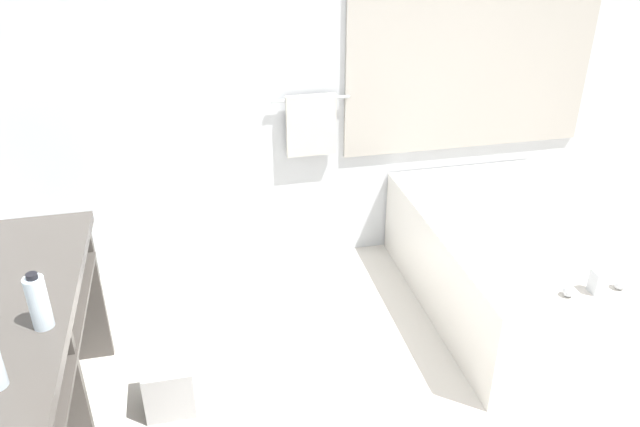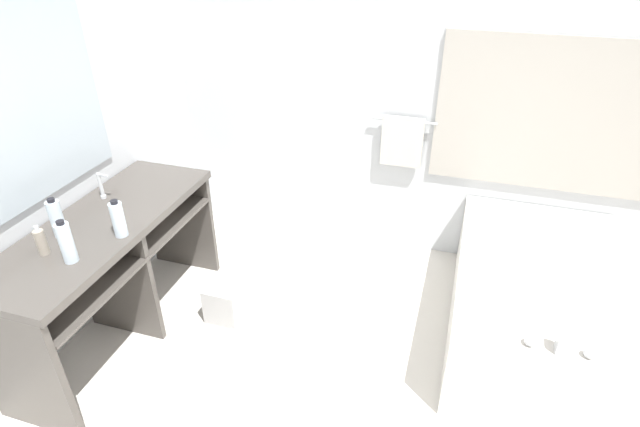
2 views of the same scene
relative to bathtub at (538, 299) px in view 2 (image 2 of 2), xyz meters
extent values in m
cube|color=silver|center=(-0.78, 0.87, 1.03)|extent=(7.40, 0.06, 2.70)
cube|color=#B7B2A8|center=(0.00, 0.83, 0.96)|extent=(1.70, 0.02, 1.10)
cylinder|color=silver|center=(-1.08, 0.80, 0.83)|extent=(0.50, 0.02, 0.02)
cube|color=beige|center=(-1.08, 0.79, 0.66)|extent=(0.32, 0.04, 0.40)
cube|color=#B2C1CC|center=(-2.97, -0.76, 1.27)|extent=(0.02, 1.10, 1.10)
cube|color=#4C4742|center=(-2.66, -0.76, 0.55)|extent=(0.61, 1.64, 0.05)
cube|color=#4C4742|center=(-2.66, -0.76, 0.35)|extent=(0.58, 1.56, 0.02)
cylinder|color=white|center=(-2.66, -0.51, 0.50)|extent=(0.35, 0.35, 0.14)
cube|color=#4C4742|center=(-2.66, -1.56, 0.10)|extent=(0.57, 0.04, 0.84)
cube|color=#4C4742|center=(-2.66, -0.76, 0.10)|extent=(0.57, 0.04, 0.84)
cube|color=#4C4742|center=(-2.66, 0.04, 0.10)|extent=(0.57, 0.04, 0.84)
cylinder|color=beige|center=(-2.61, -1.17, 0.43)|extent=(0.13, 0.45, 0.13)
cylinder|color=beige|center=(-2.61, -0.35, 0.43)|extent=(0.13, 0.45, 0.13)
cylinder|color=silver|center=(-2.83, -0.51, 0.58)|extent=(0.04, 0.04, 0.02)
cylinder|color=silver|center=(-2.83, -0.51, 0.67)|extent=(0.02, 0.02, 0.16)
cube|color=silver|center=(-2.79, -0.51, 0.74)|extent=(0.07, 0.01, 0.01)
cube|color=silver|center=(0.00, 0.00, -0.03)|extent=(1.06, 1.67, 0.58)
ellipsoid|color=white|center=(0.00, 0.00, 0.11)|extent=(0.76, 1.20, 0.30)
cube|color=silver|center=(0.00, -0.73, 0.32)|extent=(0.04, 0.07, 0.12)
sphere|color=silver|center=(-0.14, -0.73, 0.29)|extent=(0.06, 0.06, 0.06)
sphere|color=silver|center=(0.14, -0.73, 0.29)|extent=(0.06, 0.06, 0.06)
cylinder|color=silver|center=(-2.77, -0.96, 0.69)|extent=(0.07, 0.07, 0.22)
cylinder|color=black|center=(-2.77, -0.96, 0.81)|extent=(0.04, 0.04, 0.02)
cylinder|color=silver|center=(-2.44, -0.86, 0.68)|extent=(0.07, 0.07, 0.21)
cylinder|color=black|center=(-2.44, -0.86, 0.79)|extent=(0.04, 0.04, 0.02)
cylinder|color=silver|center=(-2.54, -1.15, 0.69)|extent=(0.07, 0.07, 0.23)
cylinder|color=black|center=(-2.54, -1.15, 0.81)|extent=(0.04, 0.04, 0.02)
cylinder|color=gray|center=(-2.73, -1.14, 0.65)|extent=(0.06, 0.06, 0.15)
cylinder|color=silver|center=(-2.73, -1.14, 0.74)|extent=(0.03, 0.03, 0.03)
cube|color=#B2B2B2|center=(-2.07, -0.43, -0.18)|extent=(0.24, 0.24, 0.27)
camera|label=1|loc=(-1.85, -2.88, 2.02)|focal=35.00mm
camera|label=2|loc=(-0.63, -2.83, 2.17)|focal=28.00mm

